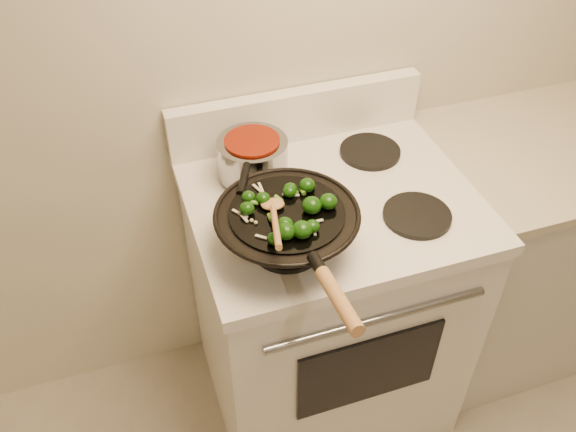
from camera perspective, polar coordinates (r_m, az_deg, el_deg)
name	(u,v)px	position (r m, az deg, el deg)	size (l,w,h in m)	color
stove	(325,302)	(1.99, 3.49, -8.04)	(0.78, 0.67, 1.08)	white
counter_unit	(532,244)	(2.36, 21.89, -2.46)	(0.84, 0.62, 0.91)	silver
wok	(288,228)	(1.47, -0.04, -1.11)	(0.35, 0.58, 0.17)	black
stirfry	(293,211)	(1.42, 0.44, 0.51)	(0.24, 0.23, 0.04)	#113808
wooden_spoon	(274,216)	(1.38, -1.31, 0.03)	(0.10, 0.26, 0.10)	#AA7743
saucepan	(253,157)	(1.69, -3.32, 5.49)	(0.20, 0.30, 0.11)	gray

